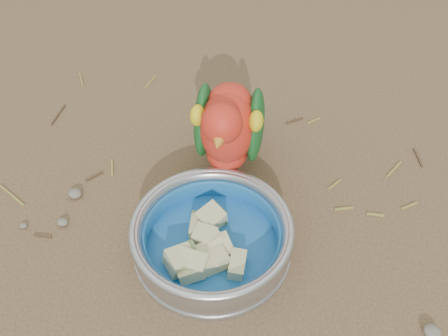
% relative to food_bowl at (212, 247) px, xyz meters
% --- Properties ---
extents(ground, '(60.00, 60.00, 0.00)m').
position_rel_food_bowl_xyz_m(ground, '(-0.00, -0.06, -0.01)').
color(ground, brown).
extents(food_bowl, '(0.24, 0.24, 0.02)m').
position_rel_food_bowl_xyz_m(food_bowl, '(0.00, 0.00, 0.00)').
color(food_bowl, '#B2B2BA').
rests_on(food_bowl, ground).
extents(bowl_wall, '(0.24, 0.24, 0.04)m').
position_rel_food_bowl_xyz_m(bowl_wall, '(0.00, 0.00, 0.03)').
color(bowl_wall, '#B2B2BA').
rests_on(bowl_wall, food_bowl).
extents(fruit_wedges, '(0.14, 0.14, 0.03)m').
position_rel_food_bowl_xyz_m(fruit_wedges, '(0.00, -0.00, 0.02)').
color(fruit_wedges, '#CBC48A').
rests_on(fruit_wedges, food_bowl).
extents(lory_parrot, '(0.15, 0.25, 0.19)m').
position_rel_food_bowl_xyz_m(lory_parrot, '(-0.02, 0.16, 0.09)').
color(lory_parrot, red).
rests_on(lory_parrot, ground).
extents(ground_debris, '(0.90, 0.80, 0.01)m').
position_rel_food_bowl_xyz_m(ground_debris, '(-0.04, -0.04, -0.01)').
color(ground_debris, olive).
rests_on(ground_debris, ground).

